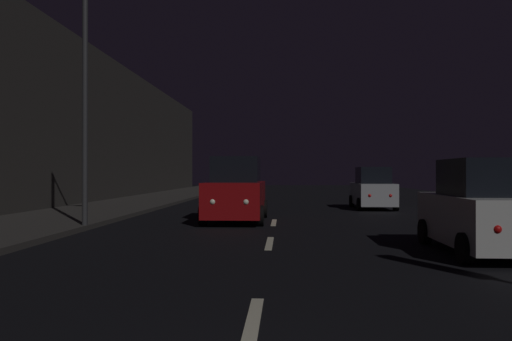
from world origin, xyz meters
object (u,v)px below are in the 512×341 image
object	(u,v)px
streetlamp_overhead	(99,42)
car_parked_right_near	(482,210)
car_approaching_headlights	(236,192)
car_parked_right_far	(373,190)

from	to	relation	value
streetlamp_overhead	car_parked_right_near	world-z (taller)	streetlamp_overhead
streetlamp_overhead	car_approaching_headlights	size ratio (longest dim) A/B	1.92
streetlamp_overhead	car_approaching_headlights	distance (m)	6.52
car_approaching_headlights	car_parked_right_far	xyz separation A→B (m)	(5.76, 6.44, -0.13)
car_parked_right_near	car_parked_right_far	xyz separation A→B (m)	(0.00, 13.05, -0.01)
streetlamp_overhead	car_parked_right_far	world-z (taller)	streetlamp_overhead
car_parked_right_near	car_parked_right_far	distance (m)	13.05
car_approaching_headlights	streetlamp_overhead	bearing A→B (deg)	-51.71
car_parked_right_near	streetlamp_overhead	bearing A→B (deg)	68.83
car_parked_right_near	car_approaching_headlights	bearing A→B (deg)	41.04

